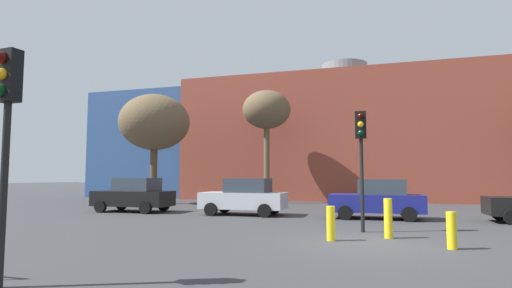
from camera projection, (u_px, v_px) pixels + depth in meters
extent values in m
plane|color=#38383A|center=(365.00, 243.00, 10.97)|extent=(200.00, 200.00, 0.00)
cube|color=brown|center=(346.00, 142.00, 35.49)|extent=(25.48, 13.47, 9.83)
cube|color=#2D4C7F|center=(168.00, 148.00, 40.48)|extent=(9.66, 12.12, 9.43)
cylinder|color=slate|center=(345.00, 76.00, 35.97)|extent=(4.00, 4.00, 2.00)
cube|color=black|center=(133.00, 198.00, 20.75)|extent=(4.02, 1.72, 0.77)
cube|color=#333D47|center=(137.00, 184.00, 20.74)|extent=(2.01, 1.53, 0.67)
cylinder|color=black|center=(100.00, 207.00, 20.24)|extent=(0.61, 0.21, 0.61)
cylinder|color=black|center=(122.00, 204.00, 21.93)|extent=(0.61, 0.21, 0.61)
cylinder|color=black|center=(145.00, 208.00, 19.51)|extent=(0.61, 0.21, 0.61)
cylinder|color=black|center=(164.00, 205.00, 21.19)|extent=(0.61, 0.21, 0.61)
cube|color=silver|center=(243.00, 200.00, 19.03)|extent=(3.99, 1.71, 0.76)
cube|color=#333D47|center=(248.00, 185.00, 19.03)|extent=(2.00, 1.52, 0.67)
cylinder|color=black|center=(211.00, 209.00, 18.53)|extent=(0.61, 0.21, 0.61)
cylinder|color=black|center=(225.00, 207.00, 20.20)|extent=(0.61, 0.21, 0.61)
cylinder|color=black|center=(264.00, 211.00, 17.80)|extent=(0.61, 0.21, 0.61)
cylinder|color=black|center=(274.00, 208.00, 19.47)|extent=(0.61, 0.21, 0.61)
cube|color=navy|center=(376.00, 203.00, 17.31)|extent=(3.92, 1.68, 0.75)
cube|color=#333D47|center=(381.00, 187.00, 17.30)|extent=(1.96, 1.49, 0.65)
cylinder|color=black|center=(345.00, 213.00, 16.82)|extent=(0.60, 0.21, 0.60)
cylinder|color=black|center=(348.00, 210.00, 18.46)|extent=(0.60, 0.21, 0.60)
cylinder|color=black|center=(409.00, 214.00, 16.10)|extent=(0.60, 0.21, 0.60)
cylinder|color=black|center=(406.00, 211.00, 17.74)|extent=(0.60, 0.21, 0.60)
cylinder|color=black|center=(512.00, 217.00, 15.10)|extent=(0.58, 0.20, 0.58)
cylinder|color=black|center=(499.00, 213.00, 16.68)|extent=(0.58, 0.20, 0.58)
cylinder|color=black|center=(3.00, 193.00, 6.65)|extent=(0.12, 0.12, 3.06)
cube|color=black|center=(9.00, 76.00, 6.81)|extent=(0.38, 0.27, 0.90)
sphere|color=#3C0605|center=(2.00, 58.00, 6.70)|extent=(0.20, 0.20, 0.20)
sphere|color=#F2A514|center=(2.00, 74.00, 6.68)|extent=(0.20, 0.20, 0.20)
sphere|color=black|center=(1.00, 91.00, 6.66)|extent=(0.20, 0.20, 0.20)
cylinder|color=black|center=(362.00, 185.00, 13.22)|extent=(0.12, 0.12, 3.08)
cube|color=black|center=(361.00, 125.00, 13.38)|extent=(0.36, 0.24, 0.90)
sphere|color=#3C0605|center=(360.00, 116.00, 13.27)|extent=(0.20, 0.20, 0.20)
sphere|color=#F2A514|center=(361.00, 124.00, 13.24)|extent=(0.20, 0.20, 0.20)
sphere|color=black|center=(361.00, 133.00, 13.22)|extent=(0.20, 0.20, 0.20)
cylinder|color=brown|center=(267.00, 163.00, 27.50)|extent=(0.39, 0.39, 5.53)
ellipsoid|color=brown|center=(267.00, 110.00, 27.80)|extent=(3.32, 3.32, 2.66)
cylinder|color=brown|center=(154.00, 172.00, 26.98)|extent=(0.48, 0.48, 4.20)
ellipsoid|color=brown|center=(155.00, 122.00, 27.25)|extent=(4.73, 4.73, 3.78)
cylinder|color=yellow|center=(452.00, 230.00, 10.04)|extent=(0.24, 0.24, 0.93)
cylinder|color=yellow|center=(388.00, 218.00, 11.83)|extent=(0.24, 0.24, 1.16)
cylinder|color=yellow|center=(331.00, 223.00, 11.37)|extent=(0.24, 0.24, 0.97)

